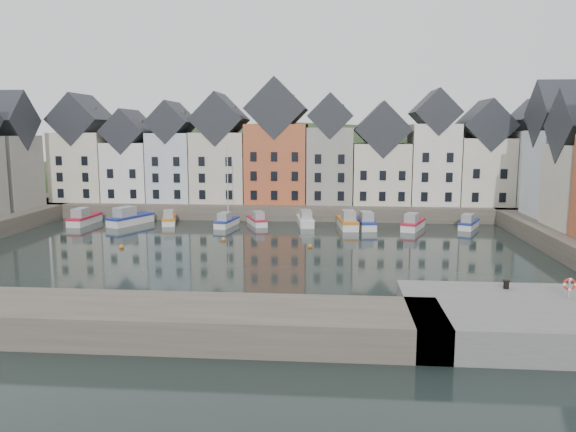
# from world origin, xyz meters

# --- Properties ---
(ground) EXTENTS (260.00, 260.00, 0.00)m
(ground) POSITION_xyz_m (0.00, 0.00, 0.00)
(ground) COLOR black
(ground) RESTS_ON ground
(far_quay) EXTENTS (90.00, 16.00, 2.00)m
(far_quay) POSITION_xyz_m (0.00, 30.00, 1.00)
(far_quay) COLOR #4F483D
(far_quay) RESTS_ON ground
(near_quay) EXTENTS (18.00, 10.00, 2.00)m
(near_quay) POSITION_xyz_m (22.00, -20.00, 1.00)
(near_quay) COLOR #60605E
(near_quay) RESTS_ON ground
(near_wall) EXTENTS (50.00, 6.00, 2.00)m
(near_wall) POSITION_xyz_m (-10.00, -22.00, 1.00)
(near_wall) COLOR #4F483D
(near_wall) RESTS_ON ground
(hillside) EXTENTS (153.60, 70.40, 64.00)m
(hillside) POSITION_xyz_m (0.02, 56.00, -17.96)
(hillside) COLOR #1E3118
(hillside) RESTS_ON ground
(far_terrace) EXTENTS (72.37, 8.16, 17.78)m
(far_terrace) POSITION_xyz_m (3.21, 28.00, 8.88)
(far_terrace) COLOR beige
(far_terrace) RESTS_ON far_quay
(mooring_buoys) EXTENTS (20.50, 5.50, 0.50)m
(mooring_buoys) POSITION_xyz_m (-4.00, 5.33, 0.15)
(mooring_buoys) COLOR #C96F17
(mooring_buoys) RESTS_ON ground
(boat_a) EXTENTS (2.30, 6.61, 2.51)m
(boat_a) POSITION_xyz_m (-24.80, 17.53, 0.75)
(boat_a) COLOR silver
(boat_a) RESTS_ON ground
(boat_b) EXTENTS (4.77, 7.33, 2.70)m
(boat_b) POSITION_xyz_m (-18.63, 17.77, 0.80)
(boat_b) COLOR silver
(boat_b) RESTS_ON ground
(boat_c) EXTENTS (3.02, 5.75, 2.11)m
(boat_c) POSITION_xyz_m (-13.56, 18.77, 0.63)
(boat_c) COLOR silver
(boat_c) RESTS_ON ground
(boat_d) EXTENTS (2.59, 5.71, 10.52)m
(boat_d) POSITION_xyz_m (-5.50, 17.44, 0.68)
(boat_d) COLOR silver
(boat_d) RESTS_ON ground
(boat_e) EXTENTS (3.52, 5.57, 2.05)m
(boat_e) POSITION_xyz_m (-1.67, 18.97, 0.61)
(boat_e) COLOR silver
(boat_e) RESTS_ON ground
(boat_f) EXTENTS (2.78, 6.22, 2.31)m
(boat_f) POSITION_xyz_m (4.71, 19.16, 0.69)
(boat_f) COLOR silver
(boat_f) RESTS_ON ground
(boat_g) EXTENTS (2.89, 7.00, 2.61)m
(boat_g) POSITION_xyz_m (10.23, 17.63, 0.78)
(boat_g) COLOR silver
(boat_g) RESTS_ON ground
(boat_h) EXTENTS (2.84, 6.59, 2.45)m
(boat_h) POSITION_xyz_m (12.48, 17.76, 0.73)
(boat_h) COLOR silver
(boat_h) RESTS_ON ground
(boat_i) EXTENTS (3.90, 6.39, 2.35)m
(boat_i) POSITION_xyz_m (18.45, 17.31, 0.70)
(boat_i) COLOR silver
(boat_i) RESTS_ON ground
(boat_j) EXTENTS (3.77, 5.71, 2.11)m
(boat_j) POSITION_xyz_m (25.65, 18.59, 0.63)
(boat_j) COLOR silver
(boat_j) RESTS_ON ground
(mooring_bollard) EXTENTS (0.48, 0.48, 0.56)m
(mooring_bollard) POSITION_xyz_m (20.01, -16.59, 2.31)
(mooring_bollard) COLOR black
(mooring_bollard) RESTS_ON near_quay
(life_ring_post) EXTENTS (0.80, 0.17, 1.30)m
(life_ring_post) POSITION_xyz_m (23.28, -18.45, 2.86)
(life_ring_post) COLOR gray
(life_ring_post) RESTS_ON near_quay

